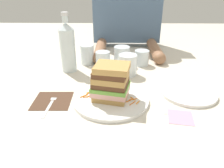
{
  "coord_description": "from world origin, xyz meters",
  "views": [
    {
      "loc": [
        -0.0,
        -0.66,
        0.39
      ],
      "look_at": [
        -0.02,
        0.02,
        0.05
      ],
      "focal_mm": 33.64,
      "sensor_mm": 36.0,
      "label": 1
    }
  ],
  "objects_px": {
    "empty_tumbler_1": "(142,58)",
    "napkin_pink": "(182,117)",
    "main_plate": "(112,99)",
    "side_plate": "(189,93)",
    "fork": "(52,103)",
    "knife": "(159,99)",
    "diner_across": "(128,5)",
    "empty_tumbler_3": "(88,55)",
    "napkin_dark": "(54,100)",
    "empty_tumbler_2": "(123,56)",
    "sandwich": "(112,82)",
    "empty_tumbler_0": "(104,60)",
    "water_bottle": "(68,47)",
    "juice_glass": "(128,66)"
  },
  "relations": [
    {
      "from": "side_plate",
      "to": "napkin_pink",
      "type": "xyz_separation_m",
      "value": [
        -0.07,
        -0.15,
        -0.0
      ]
    },
    {
      "from": "juice_glass",
      "to": "empty_tumbler_2",
      "type": "bearing_deg",
      "value": 101.06
    },
    {
      "from": "sandwich",
      "to": "empty_tumbler_3",
      "type": "distance_m",
      "value": 0.4
    },
    {
      "from": "juice_glass",
      "to": "side_plate",
      "type": "distance_m",
      "value": 0.29
    },
    {
      "from": "knife",
      "to": "napkin_pink",
      "type": "xyz_separation_m",
      "value": [
        0.05,
        -0.11,
        -0.0
      ]
    },
    {
      "from": "main_plate",
      "to": "side_plate",
      "type": "distance_m",
      "value": 0.3
    },
    {
      "from": "sandwich",
      "to": "empty_tumbler_1",
      "type": "relative_size",
      "value": 1.88
    },
    {
      "from": "sandwich",
      "to": "fork",
      "type": "distance_m",
      "value": 0.22
    },
    {
      "from": "juice_glass",
      "to": "empty_tumbler_1",
      "type": "relative_size",
      "value": 1.26
    },
    {
      "from": "knife",
      "to": "empty_tumbler_2",
      "type": "bearing_deg",
      "value": 110.1
    },
    {
      "from": "empty_tumbler_0",
      "to": "empty_tumbler_3",
      "type": "height_order",
      "value": "empty_tumbler_3"
    },
    {
      "from": "napkin_dark",
      "to": "juice_glass",
      "type": "height_order",
      "value": "juice_glass"
    },
    {
      "from": "main_plate",
      "to": "knife",
      "type": "height_order",
      "value": "main_plate"
    },
    {
      "from": "empty_tumbler_0",
      "to": "empty_tumbler_1",
      "type": "bearing_deg",
      "value": 10.82
    },
    {
      "from": "sandwich",
      "to": "empty_tumbler_0",
      "type": "distance_m",
      "value": 0.33
    },
    {
      "from": "empty_tumbler_3",
      "to": "side_plate",
      "type": "distance_m",
      "value": 0.53
    },
    {
      "from": "empty_tumbler_0",
      "to": "empty_tumbler_2",
      "type": "xyz_separation_m",
      "value": [
        0.09,
        0.03,
        0.01
      ]
    },
    {
      "from": "napkin_dark",
      "to": "side_plate",
      "type": "xyz_separation_m",
      "value": [
        0.5,
        0.06,
        0.0
      ]
    },
    {
      "from": "diner_across",
      "to": "empty_tumbler_0",
      "type": "bearing_deg",
      "value": -109.55
    },
    {
      "from": "empty_tumbler_3",
      "to": "napkin_pink",
      "type": "relative_size",
      "value": 1.21
    },
    {
      "from": "empty_tumbler_2",
      "to": "main_plate",
      "type": "bearing_deg",
      "value": -97.58
    },
    {
      "from": "empty_tumbler_1",
      "to": "empty_tumbler_3",
      "type": "xyz_separation_m",
      "value": [
        -0.28,
        0.01,
        0.01
      ]
    },
    {
      "from": "sandwich",
      "to": "side_plate",
      "type": "xyz_separation_m",
      "value": [
        0.29,
        0.06,
        -0.07
      ]
    },
    {
      "from": "water_bottle",
      "to": "napkin_pink",
      "type": "bearing_deg",
      "value": -41.43
    },
    {
      "from": "knife",
      "to": "empty_tumbler_3",
      "type": "distance_m",
      "value": 0.47
    },
    {
      "from": "main_plate",
      "to": "side_plate",
      "type": "height_order",
      "value": "main_plate"
    },
    {
      "from": "napkin_dark",
      "to": "empty_tumbler_2",
      "type": "relative_size",
      "value": 1.38
    },
    {
      "from": "fork",
      "to": "empty_tumbler_1",
      "type": "relative_size",
      "value": 2.21
    },
    {
      "from": "knife",
      "to": "fork",
      "type": "bearing_deg",
      "value": -174.17
    },
    {
      "from": "main_plate",
      "to": "empty_tumbler_2",
      "type": "relative_size",
      "value": 2.81
    },
    {
      "from": "side_plate",
      "to": "diner_across",
      "type": "bearing_deg",
      "value": 108.15
    },
    {
      "from": "fork",
      "to": "empty_tumbler_1",
      "type": "xyz_separation_m",
      "value": [
        0.36,
        0.39,
        0.03
      ]
    },
    {
      "from": "sandwich",
      "to": "side_plate",
      "type": "height_order",
      "value": "sandwich"
    },
    {
      "from": "fork",
      "to": "empty_tumbler_1",
      "type": "distance_m",
      "value": 0.53
    },
    {
      "from": "side_plate",
      "to": "diner_across",
      "type": "relative_size",
      "value": 0.36
    },
    {
      "from": "water_bottle",
      "to": "napkin_pink",
      "type": "distance_m",
      "value": 0.58
    },
    {
      "from": "diner_across",
      "to": "empty_tumbler_3",
      "type": "bearing_deg",
      "value": -123.76
    },
    {
      "from": "fork",
      "to": "sandwich",
      "type": "bearing_deg",
      "value": 6.81
    },
    {
      "from": "empty_tumbler_1",
      "to": "side_plate",
      "type": "relative_size",
      "value": 0.36
    },
    {
      "from": "juice_glass",
      "to": "empty_tumbler_3",
      "type": "xyz_separation_m",
      "value": [
        -0.2,
        0.14,
        0.01
      ]
    },
    {
      "from": "sandwich",
      "to": "empty_tumbler_2",
      "type": "distance_m",
      "value": 0.36
    },
    {
      "from": "fork",
      "to": "diner_across",
      "type": "distance_m",
      "value": 0.82
    },
    {
      "from": "main_plate",
      "to": "water_bottle",
      "type": "distance_m",
      "value": 0.36
    },
    {
      "from": "water_bottle",
      "to": "empty_tumbler_0",
      "type": "bearing_deg",
      "value": 15.82
    },
    {
      "from": "knife",
      "to": "napkin_dark",
      "type": "bearing_deg",
      "value": -177.5
    },
    {
      "from": "side_plate",
      "to": "napkin_pink",
      "type": "distance_m",
      "value": 0.17
    },
    {
      "from": "water_bottle",
      "to": "napkin_dark",
      "type": "bearing_deg",
      "value": -91.28
    },
    {
      "from": "knife",
      "to": "empty_tumbler_3",
      "type": "relative_size",
      "value": 2.06
    },
    {
      "from": "empty_tumbler_1",
      "to": "napkin_pink",
      "type": "bearing_deg",
      "value": -80.67
    },
    {
      "from": "empty_tumbler_3",
      "to": "empty_tumbler_0",
      "type": "bearing_deg",
      "value": -31.36
    }
  ]
}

